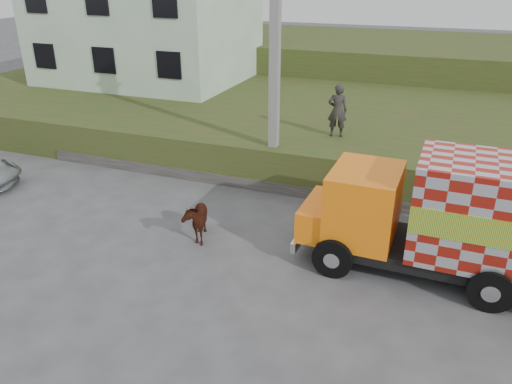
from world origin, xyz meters
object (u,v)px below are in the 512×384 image
at_px(cargo_truck, 464,220).
at_px(cow, 195,219).
at_px(pedestrian, 337,111).
at_px(utility_pole, 275,70).

distance_m(cargo_truck, cow, 7.05).
distance_m(cargo_truck, pedestrian, 7.18).
relative_size(cargo_truck, pedestrian, 3.75).
height_order(utility_pole, cow, utility_pole).
relative_size(utility_pole, cow, 5.54).
xyz_separation_m(cow, pedestrian, (2.59, 6.15, 1.84)).
bearing_deg(cow, pedestrian, 43.50).
height_order(cargo_truck, pedestrian, pedestrian).
distance_m(utility_pole, cargo_truck, 7.60).
height_order(utility_pole, cargo_truck, utility_pole).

